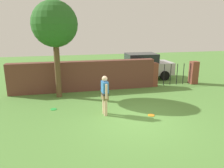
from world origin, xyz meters
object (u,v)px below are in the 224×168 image
at_px(frisbee_green, 54,109).
at_px(frisbee_orange, 151,115).
at_px(tree, 55,25).
at_px(person, 105,94).
at_px(car, 141,66).

xyz_separation_m(frisbee_green, frisbee_orange, (3.89, -1.55, 0.00)).
xyz_separation_m(tree, frisbee_orange, (3.66, -3.31, -3.54)).
height_order(person, frisbee_green, person).
bearing_deg(frisbee_green, tree, 82.47).
bearing_deg(frisbee_orange, person, 164.17).
relative_size(person, frisbee_orange, 6.00).
relative_size(frisbee_green, frisbee_orange, 1.00).
xyz_separation_m(person, frisbee_green, (-2.08, 1.04, -0.89)).
height_order(frisbee_green, frisbee_orange, same).
xyz_separation_m(person, car, (3.59, 5.65, -0.04)).
bearing_deg(car, frisbee_orange, -105.41).
xyz_separation_m(car, frisbee_green, (-5.67, -4.61, -0.85)).
bearing_deg(car, person, -121.73).
height_order(tree, person, tree).
height_order(person, frisbee_orange, person).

